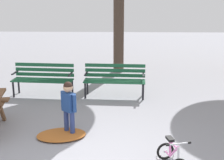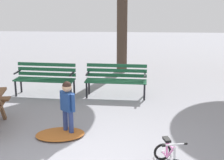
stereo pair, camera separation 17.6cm
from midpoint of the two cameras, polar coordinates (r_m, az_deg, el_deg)
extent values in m
cube|color=brown|center=(6.98, -20.06, -4.88)|extent=(0.15, 0.57, 0.76)
cube|color=#195133|center=(8.73, -12.59, 0.27)|extent=(1.60, 0.18, 0.03)
cube|color=#195133|center=(8.62, -12.84, 0.06)|extent=(1.60, 0.18, 0.03)
cube|color=#195133|center=(8.51, -13.09, -0.15)|extent=(1.60, 0.18, 0.03)
cube|color=#195133|center=(8.41, -13.35, -0.37)|extent=(1.60, 0.18, 0.03)
cube|color=#195133|center=(8.75, -12.55, 0.97)|extent=(1.60, 0.15, 0.09)
cube|color=#195133|center=(8.71, -12.60, 1.82)|extent=(1.60, 0.15, 0.09)
cube|color=#195133|center=(8.68, -12.65, 2.67)|extent=(1.60, 0.15, 0.09)
cylinder|color=black|center=(8.27, -8.30, -1.95)|extent=(0.05, 0.05, 0.44)
cylinder|color=black|center=(8.61, -7.72, -1.24)|extent=(0.05, 0.05, 0.44)
cube|color=black|center=(8.33, -8.10, 1.04)|extent=(0.07, 0.40, 0.03)
cylinder|color=black|center=(8.76, -17.86, -1.58)|extent=(0.05, 0.05, 0.44)
cylinder|color=black|center=(9.07, -16.97, -0.92)|extent=(0.05, 0.05, 0.44)
cube|color=black|center=(8.81, -17.62, 1.25)|extent=(0.07, 0.40, 0.03)
cube|color=#195133|center=(8.44, -0.07, 0.13)|extent=(1.60, 0.14, 0.03)
cube|color=#195133|center=(8.33, -0.13, -0.09)|extent=(1.60, 0.14, 0.03)
cube|color=#195133|center=(8.21, -0.20, -0.31)|extent=(1.60, 0.14, 0.03)
cube|color=#195133|center=(8.10, -0.27, -0.54)|extent=(1.60, 0.14, 0.03)
cube|color=#195133|center=(8.46, -0.04, 0.85)|extent=(1.60, 0.12, 0.09)
cube|color=#195133|center=(8.42, -0.04, 1.73)|extent=(1.60, 0.12, 0.09)
cube|color=#195133|center=(8.39, -0.04, 2.61)|extent=(1.60, 0.12, 0.09)
cylinder|color=black|center=(8.15, 5.00, -2.10)|extent=(0.05, 0.05, 0.44)
cylinder|color=black|center=(8.50, 4.99, -1.38)|extent=(0.05, 0.05, 0.44)
cube|color=black|center=(8.22, 5.06, 0.94)|extent=(0.06, 0.40, 0.03)
cylinder|color=black|center=(8.27, -5.44, -1.85)|extent=(0.05, 0.05, 0.44)
cylinder|color=black|center=(8.61, -5.03, -1.15)|extent=(0.05, 0.05, 0.44)
cube|color=black|center=(8.34, -5.30, 1.14)|extent=(0.06, 0.40, 0.03)
cylinder|color=navy|center=(6.16, -7.97, -7.86)|extent=(0.10, 0.10, 0.49)
cube|color=black|center=(6.25, -7.90, -9.67)|extent=(0.17, 0.18, 0.06)
cylinder|color=navy|center=(6.29, -8.99, -7.43)|extent=(0.10, 0.10, 0.49)
cube|color=black|center=(6.37, -8.91, -9.22)|extent=(0.17, 0.18, 0.06)
cube|color=navy|center=(6.07, -8.65, -3.93)|extent=(0.29, 0.28, 0.36)
sphere|color=tan|center=(5.98, -8.76, -1.35)|extent=(0.18, 0.18, 0.18)
sphere|color=black|center=(5.98, -8.77, -1.10)|extent=(0.17, 0.17, 0.17)
cylinder|color=navy|center=(5.95, -7.61, -4.20)|extent=(0.07, 0.07, 0.34)
cylinder|color=navy|center=(6.19, -9.65, -3.48)|extent=(0.07, 0.07, 0.34)
torus|color=black|center=(5.40, 8.63, -12.55)|extent=(0.30, 0.11, 0.30)
cylinder|color=silver|center=(5.40, 8.63, -12.55)|extent=(0.06, 0.05, 0.04)
torus|color=white|center=(5.48, 9.69, -13.28)|extent=(0.11, 0.05, 0.11)
torus|color=white|center=(5.41, 7.46, -13.59)|extent=(0.11, 0.05, 0.11)
cylinder|color=pink|center=(5.04, 10.10, -12.57)|extent=(0.11, 0.31, 0.32)
cylinder|color=pink|center=(5.18, 9.41, -11.98)|extent=(0.05, 0.08, 0.27)
cylinder|color=pink|center=(5.31, 9.02, -12.94)|extent=(0.08, 0.20, 0.05)
cylinder|color=silver|center=(4.91, 10.81, -13.51)|extent=(0.05, 0.08, 0.32)
cylinder|color=pink|center=(5.01, 10.07, -11.46)|extent=(0.11, 0.32, 0.05)
cube|color=black|center=(5.13, 9.40, -10.39)|extent=(0.13, 0.19, 0.04)
cylinder|color=silver|center=(4.83, 10.85, -11.22)|extent=(0.34, 0.11, 0.02)
cylinder|color=black|center=(4.90, 12.71, -10.95)|extent=(0.06, 0.05, 0.04)
cylinder|color=black|center=(4.77, 8.93, -11.48)|extent=(0.06, 0.05, 0.04)
ellipsoid|color=#9E5623|center=(6.26, -9.90, -9.68)|extent=(1.05, 0.82, 0.07)
cylinder|color=#423328|center=(10.88, 0.75, 11.59)|extent=(0.36, 0.36, 3.89)
camera|label=1|loc=(0.09, -90.74, -0.20)|focal=50.84mm
camera|label=2|loc=(0.09, 89.26, 0.20)|focal=50.84mm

